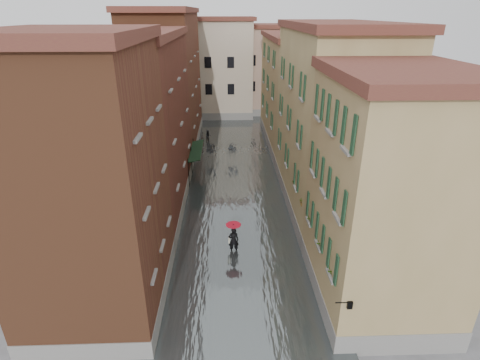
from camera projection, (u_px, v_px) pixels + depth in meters
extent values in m
plane|color=#57575A|center=(240.00, 273.00, 22.04)|extent=(120.00, 120.00, 0.00)
cube|color=#4C5354|center=(235.00, 181.00, 33.85)|extent=(10.00, 60.00, 0.20)
cube|color=brown|center=(90.00, 191.00, 17.32)|extent=(6.00, 8.00, 13.00)
cube|color=#5D251D|center=(140.00, 128.00, 27.45)|extent=(6.00, 14.00, 12.50)
cube|color=brown|center=(168.00, 83.00, 40.81)|extent=(6.00, 16.00, 14.00)
cube|color=#98824E|center=(385.00, 200.00, 18.09)|extent=(6.00, 8.00, 11.50)
cube|color=tan|center=(329.00, 123.00, 27.81)|extent=(6.00, 14.00, 13.00)
cube|color=#98824E|center=(295.00, 93.00, 41.78)|extent=(6.00, 16.00, 11.50)
cube|color=#C2B59A|center=(210.00, 69.00, 53.91)|extent=(12.00, 9.00, 13.00)
cube|color=tan|center=(270.00, 71.00, 56.23)|extent=(10.00, 9.00, 12.00)
cube|color=black|center=(195.00, 155.00, 32.91)|extent=(1.09, 3.04, 0.31)
cylinder|color=black|center=(189.00, 174.00, 31.98)|extent=(0.06, 0.06, 2.80)
cylinder|color=black|center=(192.00, 161.00, 34.75)|extent=(0.06, 0.06, 2.80)
cube|color=black|center=(197.00, 145.00, 35.37)|extent=(1.09, 2.68, 0.31)
cylinder|color=black|center=(191.00, 162.00, 34.61)|extent=(0.06, 0.06, 2.80)
cylinder|color=black|center=(194.00, 152.00, 37.05)|extent=(0.06, 0.06, 2.80)
cylinder|color=black|center=(343.00, 303.00, 15.43)|extent=(0.60, 0.05, 0.05)
cube|color=black|center=(349.00, 304.00, 15.48)|extent=(0.22, 0.22, 0.35)
cube|color=beige|center=(349.00, 304.00, 15.48)|extent=(0.14, 0.14, 0.24)
cube|color=brown|center=(333.00, 274.00, 17.02)|extent=(0.22, 0.85, 0.18)
imported|color=#265926|center=(334.00, 267.00, 16.84)|extent=(0.59, 0.51, 0.66)
cube|color=brown|center=(322.00, 246.00, 19.06)|extent=(0.22, 0.85, 0.18)
imported|color=#265926|center=(322.00, 239.00, 18.89)|extent=(0.59, 0.51, 0.66)
cube|color=brown|center=(311.00, 221.00, 21.31)|extent=(0.22, 0.85, 0.18)
imported|color=#265926|center=(312.00, 215.00, 21.14)|extent=(0.59, 0.51, 0.66)
cube|color=brown|center=(304.00, 203.00, 23.42)|extent=(0.22, 0.85, 0.18)
imported|color=#265926|center=(304.00, 197.00, 23.25)|extent=(0.59, 0.51, 0.66)
cube|color=brown|center=(296.00, 184.00, 25.99)|extent=(0.22, 0.85, 0.18)
imported|color=#265926|center=(296.00, 178.00, 25.82)|extent=(0.59, 0.51, 0.66)
imported|color=black|center=(234.00, 240.00, 23.55)|extent=(0.70, 0.49, 1.82)
cube|color=beige|center=(229.00, 240.00, 23.57)|extent=(0.08, 0.30, 0.38)
cylinder|color=black|center=(234.00, 235.00, 23.37)|extent=(0.02, 0.02, 1.00)
cone|color=red|center=(233.00, 227.00, 23.14)|extent=(0.98, 0.98, 0.28)
imported|color=black|center=(208.00, 136.00, 43.86)|extent=(0.86, 0.76, 1.46)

